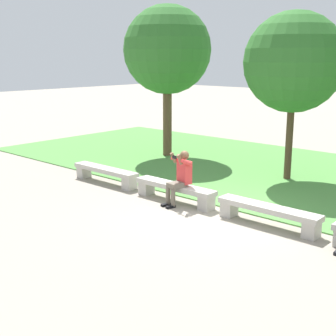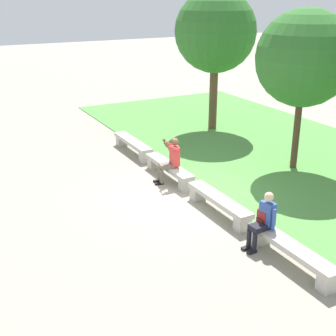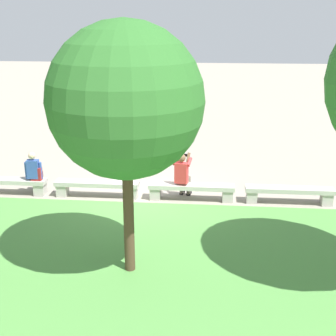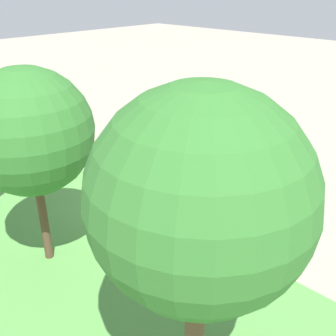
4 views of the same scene
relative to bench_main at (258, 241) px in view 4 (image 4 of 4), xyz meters
The scene contains 11 objects.
ground_plane 3.94m from the bench_main, ahead, with size 80.00×80.00×0.00m, color gray.
grass_strip 5.89m from the bench_main, 48.13° to the left, with size 22.18×8.00×0.03m, color #518E42.
bench_main is the anchor object (origin of this frame).
bench_near 2.62m from the bench_main, ahead, with size 2.33×0.40×0.45m.
bench_mid 5.23m from the bench_main, ahead, with size 2.33×0.40×0.45m.
bench_far 7.85m from the bench_main, ahead, with size 2.33×0.40×0.45m.
person_photographer 2.90m from the bench_main, ahead, with size 0.52×0.77×1.32m.
person_distant 7.02m from the bench_main, ahead, with size 0.48×0.69×1.26m.
backpack 6.93m from the bench_main, ahead, with size 0.28×0.24×0.43m.
tree_behind_wall 5.43m from the bench_main, 107.22° to the left, with size 3.07×3.07×5.30m.
tree_right_background 6.12m from the bench_main, 46.51° to the left, with size 2.81×2.81×4.78m.
Camera 4 is at (-7.96, 7.52, 6.32)m, focal length 42.00 mm.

